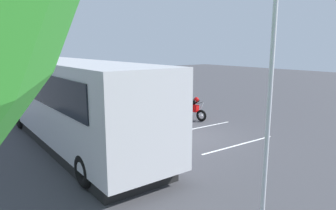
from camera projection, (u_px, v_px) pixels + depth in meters
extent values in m
plane|color=#424247|center=(186.00, 137.00, 12.88)|extent=(80.00, 80.00, 0.00)
cube|color=silver|center=(72.00, 98.00, 11.55)|extent=(10.98, 2.53, 2.80)
cube|color=black|center=(34.00, 74.00, 15.69)|extent=(0.06, 2.10, 1.23)
cube|color=black|center=(102.00, 81.00, 12.21)|extent=(9.22, 0.06, 1.01)
cube|color=black|center=(36.00, 86.00, 10.69)|extent=(9.22, 0.06, 1.01)
cube|color=#1959B2|center=(103.00, 108.00, 12.41)|extent=(9.66, 0.05, 0.28)
cube|color=black|center=(74.00, 139.00, 11.86)|extent=(10.11, 2.32, 0.45)
torus|color=black|center=(68.00, 112.00, 15.48)|extent=(1.00, 0.32, 1.00)
torus|color=black|center=(20.00, 118.00, 14.13)|extent=(1.00, 0.32, 1.00)
torus|color=black|center=(154.00, 153.00, 9.48)|extent=(1.00, 0.32, 1.00)
torus|color=black|center=(85.00, 170.00, 8.14)|extent=(1.00, 0.32, 1.00)
cylinder|color=#473823|center=(160.00, 128.00, 12.49)|extent=(0.13, 0.13, 0.80)
cube|color=black|center=(161.00, 138.00, 12.60)|extent=(0.12, 0.27, 0.10)
cylinder|color=#473823|center=(163.00, 128.00, 12.37)|extent=(0.13, 0.13, 0.80)
cube|color=black|center=(164.00, 139.00, 12.48)|extent=(0.12, 0.27, 0.10)
cube|color=navy|center=(161.00, 111.00, 12.29)|extent=(0.40, 0.30, 0.66)
cylinder|color=navy|center=(158.00, 109.00, 12.47)|extent=(0.10, 0.10, 0.63)
sphere|color=tan|center=(158.00, 117.00, 12.53)|extent=(0.10, 0.10, 0.09)
cylinder|color=navy|center=(165.00, 111.00, 12.11)|extent=(0.10, 0.10, 0.63)
sphere|color=tan|center=(165.00, 119.00, 12.17)|extent=(0.10, 0.10, 0.09)
sphere|color=tan|center=(161.00, 99.00, 12.20)|extent=(0.25, 0.25, 0.24)
cylinder|color=#473823|center=(140.00, 125.00, 12.95)|extent=(0.13, 0.13, 0.75)
cube|color=black|center=(141.00, 134.00, 13.06)|extent=(0.13, 0.27, 0.10)
cylinder|color=#473823|center=(142.00, 126.00, 12.84)|extent=(0.13, 0.13, 0.75)
cube|color=black|center=(143.00, 135.00, 12.94)|extent=(0.13, 0.27, 0.10)
cube|color=maroon|center=(141.00, 110.00, 12.77)|extent=(0.41, 0.32, 0.62)
cylinder|color=maroon|center=(137.00, 109.00, 12.93)|extent=(0.10, 0.10, 0.59)
sphere|color=tan|center=(137.00, 116.00, 12.99)|extent=(0.10, 0.10, 0.09)
cylinder|color=maroon|center=(144.00, 111.00, 12.59)|extent=(0.10, 0.10, 0.59)
sphere|color=tan|center=(144.00, 117.00, 12.65)|extent=(0.10, 0.10, 0.09)
sphere|color=tan|center=(140.00, 100.00, 12.68)|extent=(0.25, 0.25, 0.23)
cylinder|color=#473823|center=(131.00, 118.00, 14.32)|extent=(0.13, 0.13, 0.74)
cube|color=black|center=(132.00, 126.00, 14.43)|extent=(0.12, 0.27, 0.10)
cylinder|color=#473823|center=(133.00, 119.00, 14.21)|extent=(0.13, 0.13, 0.74)
cube|color=black|center=(133.00, 127.00, 14.31)|extent=(0.12, 0.27, 0.10)
cube|color=black|center=(131.00, 104.00, 14.14)|extent=(0.40, 0.31, 0.61)
cylinder|color=black|center=(128.00, 103.00, 14.31)|extent=(0.10, 0.10, 0.58)
sphere|color=tan|center=(128.00, 109.00, 14.37)|extent=(0.10, 0.10, 0.09)
cylinder|color=black|center=(134.00, 105.00, 13.96)|extent=(0.10, 0.10, 0.58)
sphere|color=tan|center=(134.00, 111.00, 14.01)|extent=(0.10, 0.10, 0.09)
sphere|color=tan|center=(131.00, 95.00, 14.06)|extent=(0.24, 0.24, 0.22)
torus|color=black|center=(119.00, 128.00, 13.11)|extent=(0.61, 0.16, 0.60)
cylinder|color=silver|center=(119.00, 128.00, 13.11)|extent=(0.13, 0.11, 0.12)
torus|color=black|center=(138.00, 136.00, 12.03)|extent=(0.61, 0.16, 0.60)
cylinder|color=silver|center=(138.00, 136.00, 12.03)|extent=(0.13, 0.13, 0.12)
cylinder|color=silver|center=(120.00, 121.00, 13.01)|extent=(0.32, 0.07, 0.67)
cube|color=orange|center=(127.00, 124.00, 12.56)|extent=(0.85, 0.32, 0.36)
cube|color=black|center=(134.00, 125.00, 12.20)|extent=(0.53, 0.25, 0.20)
cylinder|color=silver|center=(129.00, 131.00, 12.24)|extent=(0.45, 0.10, 0.08)
cylinder|color=black|center=(120.00, 114.00, 12.92)|extent=(0.07, 0.58, 0.04)
torus|color=black|center=(201.00, 116.00, 15.54)|extent=(0.61, 0.27, 0.60)
cylinder|color=silver|center=(201.00, 116.00, 15.54)|extent=(0.14, 0.13, 0.12)
torus|color=black|center=(179.00, 112.00, 16.44)|extent=(0.61, 0.27, 0.60)
cylinder|color=silver|center=(179.00, 112.00, 16.44)|extent=(0.14, 0.14, 0.12)
cylinder|color=silver|center=(201.00, 109.00, 15.50)|extent=(0.32, 0.13, 0.67)
cube|color=red|center=(191.00, 108.00, 15.88)|extent=(0.88, 0.47, 0.36)
cube|color=black|center=(184.00, 106.00, 16.17)|extent=(0.56, 0.33, 0.20)
cylinder|color=silver|center=(187.00, 110.00, 16.25)|extent=(0.46, 0.18, 0.08)
cylinder|color=black|center=(200.00, 103.00, 15.48)|extent=(0.17, 0.57, 0.04)
cube|color=black|center=(190.00, 102.00, 15.87)|extent=(0.61, 0.46, 0.51)
sphere|color=red|center=(196.00, 100.00, 15.59)|extent=(0.31, 0.31, 0.26)
cylinder|color=black|center=(193.00, 103.00, 15.56)|extent=(0.43, 0.19, 0.33)
cylinder|color=black|center=(185.00, 108.00, 15.91)|extent=(0.12, 0.12, 0.40)
cylinder|color=black|center=(196.00, 102.00, 15.83)|extent=(0.43, 0.19, 0.33)
cylinder|color=black|center=(189.00, 107.00, 16.18)|extent=(0.12, 0.12, 0.40)
cylinder|color=silver|center=(272.00, 67.00, 4.99)|extent=(0.08, 0.08, 6.87)
cube|color=white|center=(239.00, 145.00, 11.84)|extent=(0.23, 3.90, 0.01)
cube|color=white|center=(191.00, 129.00, 14.06)|extent=(0.26, 4.94, 0.01)
cube|color=white|center=(156.00, 118.00, 16.27)|extent=(0.25, 4.46, 0.01)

